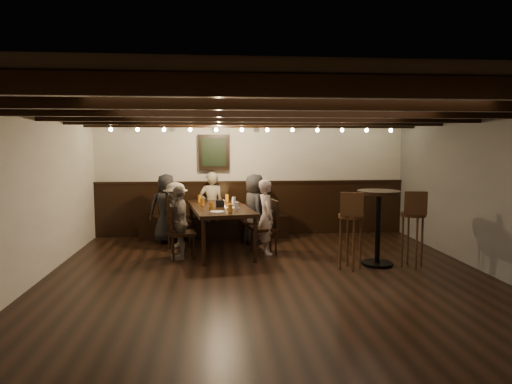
{
  "coord_description": "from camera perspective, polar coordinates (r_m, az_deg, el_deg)",
  "views": [
    {
      "loc": [
        -0.77,
        -6.08,
        1.91
      ],
      "look_at": [
        -0.11,
        1.3,
        1.13
      ],
      "focal_mm": 32.0,
      "sensor_mm": 36.0,
      "label": 1
    }
  ],
  "objects": [
    {
      "name": "person_bench_left",
      "position": [
        9.03,
        -11.12,
        -2.01
      ],
      "size": [
        0.71,
        0.52,
        1.34
      ],
      "primitive_type": "imported",
      "rotation": [
        0.0,
        0.0,
        3.29
      ],
      "color": "black",
      "rests_on": "floor"
    },
    {
      "name": "person_bench_right",
      "position": [
        9.29,
        0.06,
        -2.06
      ],
      "size": [
        0.66,
        0.54,
        1.22
      ],
      "primitive_type": "imported",
      "rotation": [
        0.0,
        0.0,
        3.29
      ],
      "color": "maroon",
      "rests_on": "floor"
    },
    {
      "name": "bar_stool_left",
      "position": [
        7.13,
        11.73,
        -5.97
      ],
      "size": [
        0.4,
        0.42,
        1.21
      ],
      "rotation": [
        0.0,
        0.0,
        -0.26
      ],
      "color": "#331C10",
      "rests_on": "floor"
    },
    {
      "name": "chair_right_far",
      "position": [
        8.01,
        1.09,
        -5.7
      ],
      "size": [
        0.49,
        0.49,
        0.94
      ],
      "rotation": [
        0.0,
        0.0,
        1.72
      ],
      "color": "black",
      "rests_on": "floor"
    },
    {
      "name": "person_bench_centre",
      "position": [
        9.25,
        -5.59,
        -1.68
      ],
      "size": [
        0.54,
        0.39,
        1.36
      ],
      "primitive_type": "imported",
      "rotation": [
        0.0,
        0.0,
        3.29
      ],
      "color": "gray",
      "rests_on": "floor"
    },
    {
      "name": "chair_left_near",
      "position": [
        8.65,
        -9.75,
        -4.8
      ],
      "size": [
        0.51,
        0.51,
        0.99
      ],
      "rotation": [
        0.0,
        0.0,
        -1.42
      ],
      "color": "black",
      "rests_on": "floor"
    },
    {
      "name": "high_top_table",
      "position": [
        7.42,
        15.04,
        -2.97
      ],
      "size": [
        0.67,
        0.67,
        1.19
      ],
      "color": "black",
      "rests_on": "floor"
    },
    {
      "name": "pint_g",
      "position": [
        7.43,
        -3.22,
        -2.07
      ],
      "size": [
        0.07,
        0.07,
        0.14
      ],
      "primitive_type": "cylinder",
      "color": "#BF7219",
      "rests_on": "dining_table"
    },
    {
      "name": "pint_d",
      "position": [
        8.45,
        -2.78,
        -1.09
      ],
      "size": [
        0.07,
        0.07,
        0.14
      ],
      "primitive_type": "cylinder",
      "color": "silver",
      "rests_on": "dining_table"
    },
    {
      "name": "person_left_near",
      "position": [
        8.6,
        -9.98,
        -2.8
      ],
      "size": [
        0.56,
        0.85,
        1.22
      ],
      "primitive_type": "imported",
      "rotation": [
        0.0,
        0.0,
        -1.42
      ],
      "color": "gray",
      "rests_on": "floor"
    },
    {
      "name": "plate_near",
      "position": [
        7.5,
        -4.86,
        -2.49
      ],
      "size": [
        0.24,
        0.24,
        0.01
      ],
      "primitive_type": "cylinder",
      "color": "white",
      "rests_on": "dining_table"
    },
    {
      "name": "chair_right_near",
      "position": [
        8.87,
        -0.4,
        -4.7
      ],
      "size": [
        0.45,
        0.45,
        0.87
      ],
      "rotation": [
        0.0,
        0.0,
        1.72
      ],
      "color": "black",
      "rests_on": "floor"
    },
    {
      "name": "pint_f",
      "position": [
        7.7,
        -2.46,
        -1.78
      ],
      "size": [
        0.07,
        0.07,
        0.14
      ],
      "primitive_type": "cylinder",
      "color": "silver",
      "rests_on": "dining_table"
    },
    {
      "name": "chair_left_far",
      "position": [
        7.78,
        -9.28,
        -6.21
      ],
      "size": [
        0.47,
        0.47,
        0.91
      ],
      "rotation": [
        0.0,
        0.0,
        -1.42
      ],
      "color": "black",
      "rests_on": "floor"
    },
    {
      "name": "person_right_far",
      "position": [
        7.95,
        1.31,
        -3.13
      ],
      "size": [
        0.38,
        0.52,
        1.3
      ],
      "primitive_type": "imported",
      "rotation": [
        0.0,
        0.0,
        1.72
      ],
      "color": "#BDA9A0",
      "rests_on": "floor"
    },
    {
      "name": "dining_table",
      "position": [
        8.22,
        -4.57,
        -2.26
      ],
      "size": [
        1.27,
        2.25,
        0.8
      ],
      "rotation": [
        0.0,
        0.0,
        0.15
      ],
      "color": "black",
      "rests_on": "floor"
    },
    {
      "name": "person_right_near",
      "position": [
        8.81,
        -0.2,
        -2.11
      ],
      "size": [
        0.52,
        0.71,
        1.34
      ],
      "primitive_type": "imported",
      "rotation": [
        0.0,
        0.0,
        1.72
      ],
      "color": "#28282B",
      "rests_on": "floor"
    },
    {
      "name": "pint_e",
      "position": [
        7.73,
        -5.66,
        -1.78
      ],
      "size": [
        0.07,
        0.07,
        0.14
      ],
      "primitive_type": "cylinder",
      "color": "#BF7219",
      "rests_on": "dining_table"
    },
    {
      "name": "candle",
      "position": [
        8.52,
        -4.09,
        -1.34
      ],
      "size": [
        0.05,
        0.05,
        0.05
      ],
      "primitive_type": "cylinder",
      "color": "beige",
      "rests_on": "dining_table"
    },
    {
      "name": "condiment_caddy",
      "position": [
        8.15,
        -4.52,
        -1.43
      ],
      "size": [
        0.15,
        0.1,
        0.12
      ],
      "primitive_type": "cube",
      "color": "black",
      "rests_on": "dining_table"
    },
    {
      "name": "person_left_far",
      "position": [
        7.71,
        -9.55,
        -3.76
      ],
      "size": [
        0.4,
        0.76,
        1.23
      ],
      "primitive_type": "imported",
      "rotation": [
        0.0,
        0.0,
        -1.42
      ],
      "color": "gray",
      "rests_on": "floor"
    },
    {
      "name": "pint_c",
      "position": [
        8.26,
        -6.74,
        -1.29
      ],
      "size": [
        0.07,
        0.07,
        0.14
      ],
      "primitive_type": "cylinder",
      "color": "#BF7219",
      "rests_on": "dining_table"
    },
    {
      "name": "room",
      "position": [
        8.35,
        -1.74,
        0.23
      ],
      "size": [
        7.0,
        7.0,
        7.0
      ],
      "color": "black",
      "rests_on": "ground"
    },
    {
      "name": "pint_b",
      "position": [
        8.88,
        -3.64,
        -0.75
      ],
      "size": [
        0.07,
        0.07,
        0.14
      ],
      "primitive_type": "cylinder",
      "color": "#BF7219",
      "rests_on": "dining_table"
    },
    {
      "name": "pint_a",
      "position": [
        8.85,
        -7.08,
        -0.81
      ],
      "size": [
        0.07,
        0.07,
        0.14
      ],
      "primitive_type": "cylinder",
      "color": "#BF7219",
      "rests_on": "dining_table"
    },
    {
      "name": "bar_stool_right",
      "position": [
        7.53,
        18.97,
        -5.54
      ],
      "size": [
        0.4,
        0.42,
        1.21
      ],
      "rotation": [
        0.0,
        0.0,
        -0.25
      ],
      "color": "#331C10",
      "rests_on": "floor"
    },
    {
      "name": "plate_far",
      "position": [
        7.95,
        -2.95,
        -2.0
      ],
      "size": [
        0.24,
        0.24,
        0.01
      ],
      "primitive_type": "cylinder",
      "color": "white",
      "rests_on": "dining_table"
    }
  ]
}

